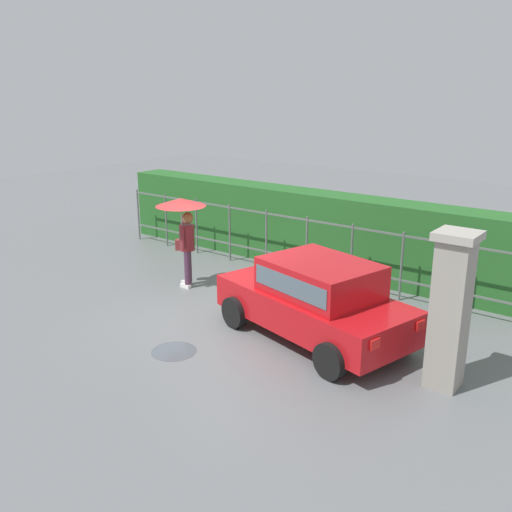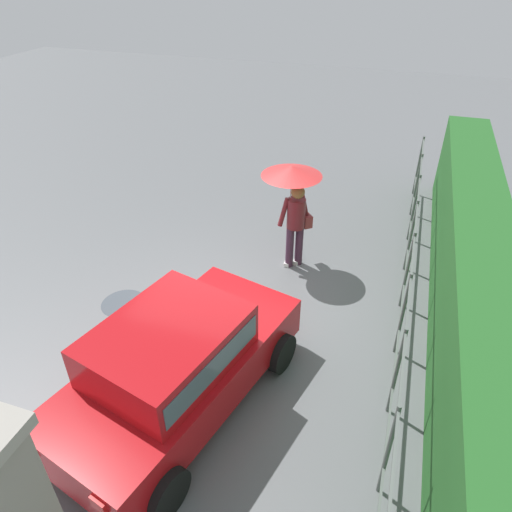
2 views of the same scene
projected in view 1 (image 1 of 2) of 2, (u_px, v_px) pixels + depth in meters
The scene contains 7 objects.
ground_plane at pixel (220, 313), 11.29m from camera, with size 40.00×40.00×0.00m, color slate.
car at pixel (316, 297), 9.94m from camera, with size 3.99×2.56×1.48m.
pedestrian at pixel (183, 220), 12.37m from camera, with size 1.10×1.10×2.06m.
gate_pillar at pixel (450, 309), 8.22m from camera, with size 0.60×0.60×2.42m.
fence_section at pixel (286, 241), 13.49m from camera, with size 10.66×0.05×1.50m.
hedge_row at pixel (307, 228), 14.16m from camera, with size 11.61×0.90×1.90m, color #235B23.
puddle_near at pixel (174, 351), 9.67m from camera, with size 0.79×0.79×0.00m, color #4C545B.
Camera 1 is at (6.96, -7.87, 4.36)m, focal length 39.43 mm.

